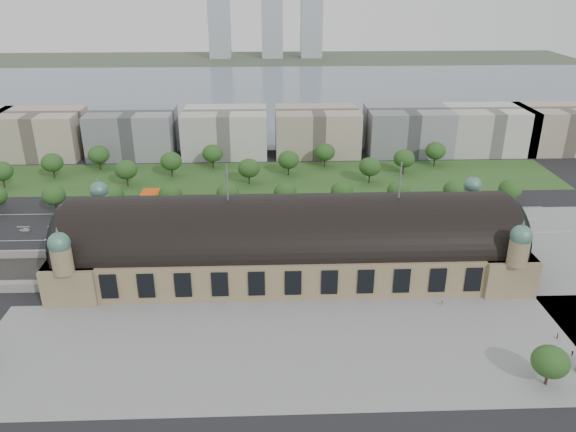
{
  "coord_description": "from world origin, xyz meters",
  "views": [
    {
      "loc": [
        -7.01,
        -166.64,
        92.76
      ],
      "look_at": [
        -0.3,
        13.02,
        14.0
      ],
      "focal_mm": 35.0,
      "sensor_mm": 36.0,
      "label": 1
    }
  ],
  "objects_px": {
    "parked_car_0": "(71,244)",
    "pedestrian_1": "(557,336)",
    "parked_car_5": "(215,239)",
    "pedestrian_4": "(572,354)",
    "traffic_car_6": "(502,224)",
    "parked_car_4": "(144,238)",
    "petrol_station": "(162,193)",
    "pedestrian_0": "(442,303)",
    "bus_east": "(330,225)",
    "bus_mid": "(265,226)",
    "bus_west": "(256,230)",
    "traffic_car_2": "(101,226)",
    "parked_car_3": "(196,242)",
    "parked_car_1": "(135,238)",
    "traffic_car_3": "(218,223)",
    "traffic_car_4": "(272,229)",
    "parked_car_2": "(121,238)",
    "traffic_car_5": "(413,210)",
    "parked_car_6": "(185,239)",
    "traffic_car_0": "(24,230)"
  },
  "relations": [
    {
      "from": "traffic_car_3",
      "to": "parked_car_6",
      "type": "distance_m",
      "value": 18.43
    },
    {
      "from": "traffic_car_6",
      "to": "bus_mid",
      "type": "bearing_deg",
      "value": -82.48
    },
    {
      "from": "parked_car_1",
      "to": "parked_car_3",
      "type": "bearing_deg",
      "value": 44.29
    },
    {
      "from": "traffic_car_5",
      "to": "pedestrian_0",
      "type": "distance_m",
      "value": 72.28
    },
    {
      "from": "parked_car_3",
      "to": "parked_car_4",
      "type": "xyz_separation_m",
      "value": [
        -19.74,
        4.0,
        0.06
      ]
    },
    {
      "from": "parked_car_0",
      "to": "bus_east",
      "type": "distance_m",
      "value": 97.32
    },
    {
      "from": "parked_car_6",
      "to": "bus_west",
      "type": "height_order",
      "value": "bus_west"
    },
    {
      "from": "petrol_station",
      "to": "pedestrian_0",
      "type": "xyz_separation_m",
      "value": [
        98.75,
        -89.49,
        -2.14
      ]
    },
    {
      "from": "parked_car_3",
      "to": "bus_east",
      "type": "distance_m",
      "value": 52.12
    },
    {
      "from": "parked_car_6",
      "to": "pedestrian_1",
      "type": "xyz_separation_m",
      "value": [
        110.06,
        -64.99,
        0.24
      ]
    },
    {
      "from": "parked_car_3",
      "to": "bus_east",
      "type": "height_order",
      "value": "bus_east"
    },
    {
      "from": "pedestrian_1",
      "to": "parked_car_5",
      "type": "bearing_deg",
      "value": 67.92
    },
    {
      "from": "traffic_car_6",
      "to": "traffic_car_2",
      "type": "bearing_deg",
      "value": -84.2
    },
    {
      "from": "bus_west",
      "to": "pedestrian_4",
      "type": "relative_size",
      "value": 6.66
    },
    {
      "from": "traffic_car_5",
      "to": "pedestrian_1",
      "type": "relative_size",
      "value": 2.58
    },
    {
      "from": "pedestrian_0",
      "to": "bus_mid",
      "type": "bearing_deg",
      "value": 133.57
    },
    {
      "from": "traffic_car_0",
      "to": "parked_car_6",
      "type": "distance_m",
      "value": 64.29
    },
    {
      "from": "traffic_car_5",
      "to": "pedestrian_0",
      "type": "bearing_deg",
      "value": 175.84
    },
    {
      "from": "traffic_car_6",
      "to": "pedestrian_0",
      "type": "relative_size",
      "value": 3.5
    },
    {
      "from": "traffic_car_0",
      "to": "parked_car_2",
      "type": "height_order",
      "value": "parked_car_2"
    },
    {
      "from": "traffic_car_6",
      "to": "parked_car_2",
      "type": "relative_size",
      "value": 1.01
    },
    {
      "from": "pedestrian_4",
      "to": "traffic_car_6",
      "type": "bearing_deg",
      "value": -128.53
    },
    {
      "from": "parked_car_2",
      "to": "parked_car_6",
      "type": "height_order",
      "value": "parked_car_2"
    },
    {
      "from": "traffic_car_0",
      "to": "parked_car_0",
      "type": "xyz_separation_m",
      "value": [
        21.83,
        -12.86,
        0.07
      ]
    },
    {
      "from": "petrol_station",
      "to": "traffic_car_0",
      "type": "relative_size",
      "value": 3.6
    },
    {
      "from": "traffic_car_0",
      "to": "parked_car_1",
      "type": "relative_size",
      "value": 0.69
    },
    {
      "from": "traffic_car_5",
      "to": "parked_car_6",
      "type": "distance_m",
      "value": 95.27
    },
    {
      "from": "petrol_station",
      "to": "pedestrian_4",
      "type": "relative_size",
      "value": 8.21
    },
    {
      "from": "bus_mid",
      "to": "bus_east",
      "type": "relative_size",
      "value": 1.04
    },
    {
      "from": "bus_west",
      "to": "pedestrian_1",
      "type": "relative_size",
      "value": 6.17
    },
    {
      "from": "traffic_car_5",
      "to": "parked_car_1",
      "type": "xyz_separation_m",
      "value": [
        -110.9,
        -22.54,
        -0.0
      ]
    },
    {
      "from": "bus_mid",
      "to": "pedestrian_4",
      "type": "xyz_separation_m",
      "value": [
        80.4,
        -81.73,
        -0.83
      ]
    },
    {
      "from": "parked_car_2",
      "to": "parked_car_4",
      "type": "xyz_separation_m",
      "value": [
        8.7,
        0.0,
        -0.12
      ]
    },
    {
      "from": "parked_car_0",
      "to": "pedestrian_1",
      "type": "xyz_separation_m",
      "value": [
        151.59,
        -63.03,
        0.19
      ]
    },
    {
      "from": "traffic_car_0",
      "to": "parked_car_2",
      "type": "xyz_separation_m",
      "value": [
        39.14,
        -8.86,
        0.15
      ]
    },
    {
      "from": "bus_mid",
      "to": "traffic_car_4",
      "type": "bearing_deg",
      "value": -113.28
    },
    {
      "from": "traffic_car_2",
      "to": "parked_car_3",
      "type": "bearing_deg",
      "value": 64.85
    },
    {
      "from": "traffic_car_3",
      "to": "bus_mid",
      "type": "height_order",
      "value": "bus_mid"
    },
    {
      "from": "traffic_car_5",
      "to": "petrol_station",
      "type": "bearing_deg",
      "value": 83.41
    },
    {
      "from": "petrol_station",
      "to": "traffic_car_0",
      "type": "xyz_separation_m",
      "value": [
        -47.92,
        -31.42,
        -2.29
      ]
    },
    {
      "from": "parked_car_6",
      "to": "bus_west",
      "type": "distance_m",
      "value": 26.98
    },
    {
      "from": "traffic_car_4",
      "to": "pedestrian_4",
      "type": "bearing_deg",
      "value": 48.02
    },
    {
      "from": "traffic_car_6",
      "to": "bus_east",
      "type": "relative_size",
      "value": 0.49
    },
    {
      "from": "parked_car_5",
      "to": "pedestrian_4",
      "type": "relative_size",
      "value": 3.44
    },
    {
      "from": "traffic_car_3",
      "to": "parked_car_3",
      "type": "bearing_deg",
      "value": 150.74
    },
    {
      "from": "parked_car_2",
      "to": "parked_car_4",
      "type": "relative_size",
      "value": 1.34
    },
    {
      "from": "traffic_car_6",
      "to": "parked_car_4",
      "type": "relative_size",
      "value": 1.36
    },
    {
      "from": "traffic_car_2",
      "to": "parked_car_6",
      "type": "height_order",
      "value": "traffic_car_2"
    },
    {
      "from": "parked_car_1",
      "to": "parked_car_3",
      "type": "height_order",
      "value": "parked_car_1"
    },
    {
      "from": "parked_car_3",
      "to": "bus_west",
      "type": "distance_m",
      "value": 23.38
    }
  ]
}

